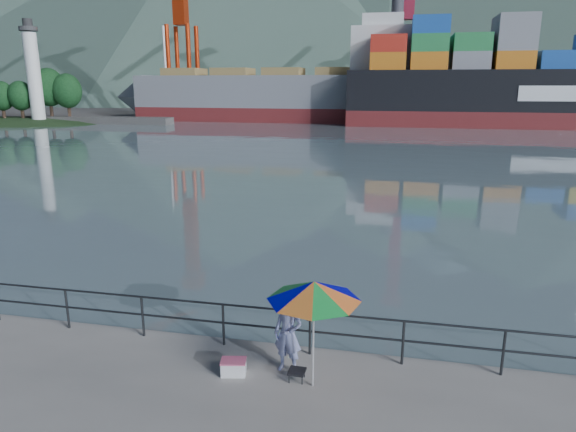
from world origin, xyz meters
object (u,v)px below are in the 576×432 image
object	(u,v)px
cooler_bag	(234,368)
container_ship	(563,83)
fisherman	(288,334)
beach_umbrella	(314,291)
bulk_carrier	(295,94)

from	to	relation	value
cooler_bag	container_ship	bearing A→B (deg)	59.13
fisherman	beach_umbrella	xyz separation A→B (m)	(0.60, -0.45, 1.18)
fisherman	bulk_carrier	world-z (taller)	bulk_carrier
fisherman	beach_umbrella	size ratio (longest dim) A/B	0.76
container_ship	bulk_carrier	bearing A→B (deg)	174.45
bulk_carrier	container_ship	xyz separation A→B (m)	(38.56, -3.74, 1.70)
beach_umbrella	bulk_carrier	world-z (taller)	bulk_carrier
cooler_bag	container_ship	xyz separation A→B (m)	(24.95, 70.50, 5.73)
cooler_bag	bulk_carrier	world-z (taller)	bulk_carrier
beach_umbrella	container_ship	world-z (taller)	container_ship
beach_umbrella	cooler_bag	distance (m)	2.52
cooler_bag	bulk_carrier	distance (m)	75.59
bulk_carrier	container_ship	distance (m)	38.77
cooler_bag	bulk_carrier	xyz separation A→B (m)	(-13.60, 74.24, 4.03)
beach_umbrella	container_ship	xyz separation A→B (m)	(23.29, 70.58, 3.84)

